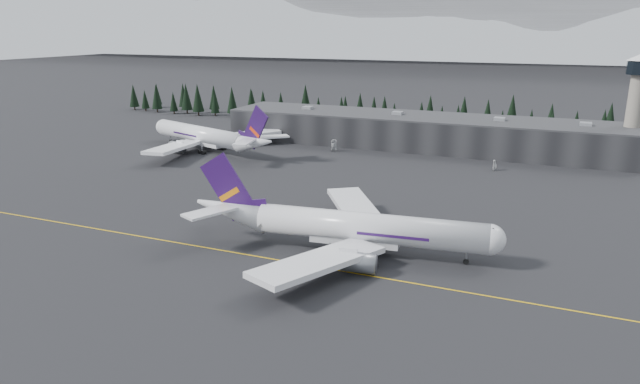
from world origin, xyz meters
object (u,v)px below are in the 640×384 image
at_px(jet_parked, 209,137).
at_px(gse_vehicle_a, 334,150).
at_px(jet_main, 342,226).
at_px(terminal, 421,131).
at_px(gse_vehicle_b, 495,169).
at_px(control_tower, 636,96).

distance_m(jet_parked, gse_vehicle_a, 48.86).
bearing_deg(jet_parked, jet_main, 156.92).
bearing_deg(terminal, jet_main, -85.00).
relative_size(jet_parked, gse_vehicle_b, 18.14).
height_order(jet_parked, gse_vehicle_b, jet_parked).
height_order(gse_vehicle_a, gse_vehicle_b, gse_vehicle_a).
bearing_deg(gse_vehicle_a, gse_vehicle_b, -28.37).
xyz_separation_m(control_tower, jet_main, (-64.77, -119.84, -17.70)).
relative_size(jet_main, jet_parked, 1.01).
distance_m(control_tower, gse_vehicle_a, 109.42).
relative_size(terminal, gse_vehicle_b, 42.72).
xyz_separation_m(control_tower, gse_vehicle_b, (-42.48, -32.52, -22.77)).
relative_size(terminal, gse_vehicle_a, 33.86).
relative_size(jet_main, gse_vehicle_b, 18.36).
height_order(control_tower, gse_vehicle_a, control_tower).
bearing_deg(gse_vehicle_b, terminal, -144.10).
distance_m(terminal, gse_vehicle_a, 36.89).
bearing_deg(jet_main, control_tower, 55.06).
bearing_deg(jet_parked, gse_vehicle_b, -154.90).
distance_m(jet_main, jet_parked, 113.33).
bearing_deg(jet_main, gse_vehicle_b, 69.13).
bearing_deg(gse_vehicle_b, jet_main, -26.19).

